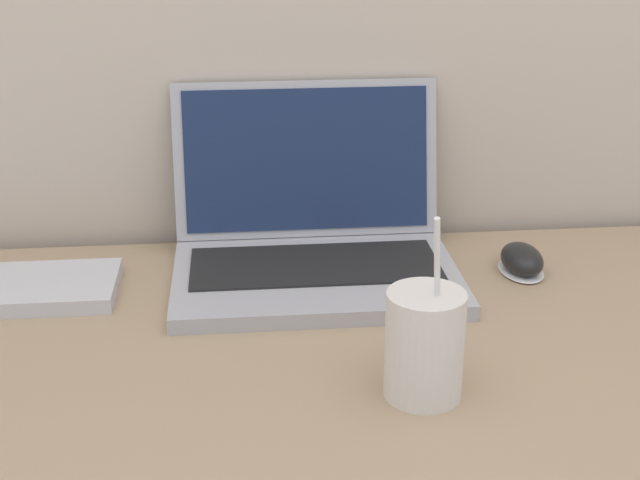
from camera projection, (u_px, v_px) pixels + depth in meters
laptop at (313, 235)px, 1.18m from camera, size 0.37×0.30×0.23m
drink_cup at (425, 343)px, 0.89m from camera, size 0.08×0.08×0.20m
computer_mouse at (522, 261)px, 1.19m from camera, size 0.06×0.09×0.04m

